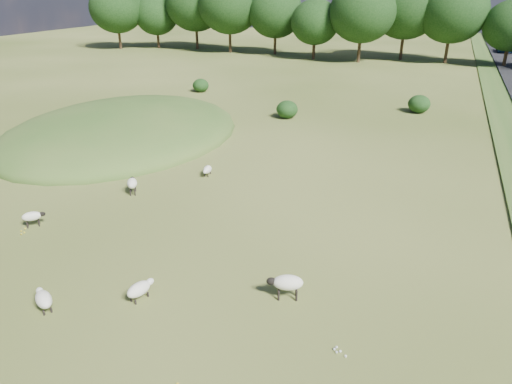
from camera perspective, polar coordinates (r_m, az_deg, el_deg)
ground at (r=37.43m, az=6.45°, el=8.56°), size 160.00×160.00×0.00m
mound at (r=35.83m, az=-16.28°, el=6.99°), size 16.00×20.00×4.00m
treeline at (r=71.04m, az=14.39°, el=20.92°), size 96.28×14.66×11.70m
shrubs at (r=42.09m, az=6.83°, el=11.36°), size 23.33×7.97×1.53m
sheep_0 at (r=25.10m, az=-15.24°, el=1.08°), size 0.96×1.17×0.84m
sheep_1 at (r=17.58m, az=-25.04°, el=-12.01°), size 1.18×0.94×0.67m
sheep_2 at (r=16.96m, az=-14.36°, el=-11.65°), size 0.75×1.20×0.67m
sheep_3 at (r=26.73m, az=-6.12°, el=2.78°), size 0.57×1.04×0.58m
sheep_4 at (r=16.37m, az=3.86°, el=-11.25°), size 1.37×0.90×0.95m
sheep_5 at (r=23.33m, az=-26.17°, el=-2.75°), size 0.94×0.94×0.73m
car_2 at (r=86.43m, az=28.73°, el=15.56°), size 2.34×5.08×1.41m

